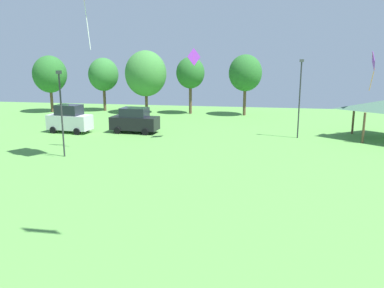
{
  "coord_description": "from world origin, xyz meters",
  "views": [
    {
      "loc": [
        1.94,
        2.62,
        7.43
      ],
      "look_at": [
        -0.32,
        15.77,
        4.44
      ],
      "focal_mm": 38.0,
      "sensor_mm": 36.0,
      "label": 1
    }
  ],
  "objects_px": {
    "treeline_tree_0": "(50,74)",
    "treeline_tree_4": "(245,73)",
    "parked_car_leftmost": "(70,119)",
    "light_post_2": "(61,109)",
    "kite_flying_4": "(194,57)",
    "treeline_tree_3": "(190,73)",
    "kite_flying_9": "(373,63)",
    "treeline_tree_2": "(146,74)",
    "light_post_1": "(300,95)",
    "treeline_tree_1": "(103,75)",
    "parked_car_second_from_left": "(135,120)"
  },
  "relations": [
    {
      "from": "light_post_2",
      "to": "treeline_tree_1",
      "type": "height_order",
      "value": "treeline_tree_1"
    },
    {
      "from": "parked_car_second_from_left",
      "to": "treeline_tree_3",
      "type": "height_order",
      "value": "treeline_tree_3"
    },
    {
      "from": "treeline_tree_0",
      "to": "treeline_tree_2",
      "type": "xyz_separation_m",
      "value": [
        12.28,
        1.14,
        0.14
      ]
    },
    {
      "from": "kite_flying_4",
      "to": "light_post_1",
      "type": "xyz_separation_m",
      "value": [
        8.99,
        2.67,
        -3.25
      ]
    },
    {
      "from": "kite_flying_4",
      "to": "parked_car_leftmost",
      "type": "relative_size",
      "value": 0.34
    },
    {
      "from": "parked_car_second_from_left",
      "to": "light_post_2",
      "type": "bearing_deg",
      "value": -99.29
    },
    {
      "from": "light_post_2",
      "to": "treeline_tree_0",
      "type": "relative_size",
      "value": 0.87
    },
    {
      "from": "parked_car_leftmost",
      "to": "light_post_2",
      "type": "xyz_separation_m",
      "value": [
        3.82,
        -8.73,
        2.23
      ]
    },
    {
      "from": "treeline_tree_4",
      "to": "kite_flying_9",
      "type": "bearing_deg",
      "value": -47.36
    },
    {
      "from": "treeline_tree_2",
      "to": "light_post_2",
      "type": "bearing_deg",
      "value": -89.53
    },
    {
      "from": "treeline_tree_1",
      "to": "kite_flying_9",
      "type": "bearing_deg",
      "value": -24.06
    },
    {
      "from": "kite_flying_9",
      "to": "treeline_tree_4",
      "type": "bearing_deg",
      "value": 132.64
    },
    {
      "from": "light_post_2",
      "to": "treeline_tree_1",
      "type": "distance_m",
      "value": 24.46
    },
    {
      "from": "kite_flying_9",
      "to": "treeline_tree_4",
      "type": "distance_m",
      "value": 16.77
    },
    {
      "from": "kite_flying_4",
      "to": "treeline_tree_3",
      "type": "bearing_deg",
      "value": 101.05
    },
    {
      "from": "treeline_tree_0",
      "to": "treeline_tree_1",
      "type": "relative_size",
      "value": 1.04
    },
    {
      "from": "parked_car_second_from_left",
      "to": "light_post_1",
      "type": "xyz_separation_m",
      "value": [
        15.12,
        0.13,
        2.69
      ]
    },
    {
      "from": "kite_flying_4",
      "to": "parked_car_second_from_left",
      "type": "xyz_separation_m",
      "value": [
        -6.14,
        2.53,
        -5.94
      ]
    },
    {
      "from": "kite_flying_9",
      "to": "light_post_1",
      "type": "xyz_separation_m",
      "value": [
        -5.98,
        -0.58,
        -2.77
      ]
    },
    {
      "from": "light_post_2",
      "to": "treeline_tree_0",
      "type": "xyz_separation_m",
      "value": [
        -12.46,
        21.35,
        1.28
      ]
    },
    {
      "from": "light_post_2",
      "to": "treeline_tree_4",
      "type": "xyz_separation_m",
      "value": [
        12.11,
        22.69,
        1.57
      ]
    },
    {
      "from": "parked_car_second_from_left",
      "to": "light_post_1",
      "type": "relative_size",
      "value": 0.66
    },
    {
      "from": "light_post_2",
      "to": "treeline_tree_3",
      "type": "height_order",
      "value": "treeline_tree_3"
    },
    {
      "from": "light_post_2",
      "to": "treeline_tree_1",
      "type": "relative_size",
      "value": 0.91
    },
    {
      "from": "light_post_1",
      "to": "treeline_tree_0",
      "type": "distance_m",
      "value": 32.07
    },
    {
      "from": "parked_car_second_from_left",
      "to": "treeline_tree_3",
      "type": "distance_m",
      "value": 14.14
    },
    {
      "from": "treeline_tree_3",
      "to": "parked_car_second_from_left",
      "type": "bearing_deg",
      "value": -102.98
    },
    {
      "from": "treeline_tree_1",
      "to": "kite_flying_4",
      "type": "bearing_deg",
      "value": -48.33
    },
    {
      "from": "parked_car_leftmost",
      "to": "light_post_2",
      "type": "bearing_deg",
      "value": -59.12
    },
    {
      "from": "light_post_1",
      "to": "parked_car_second_from_left",
      "type": "bearing_deg",
      "value": -179.49
    },
    {
      "from": "kite_flying_9",
      "to": "treeline_tree_2",
      "type": "height_order",
      "value": "treeline_tree_2"
    },
    {
      "from": "kite_flying_4",
      "to": "treeline_tree_4",
      "type": "bearing_deg",
      "value": 76.79
    },
    {
      "from": "parked_car_leftmost",
      "to": "treeline_tree_1",
      "type": "bearing_deg",
      "value": 106.34
    },
    {
      "from": "treeline_tree_2",
      "to": "treeline_tree_3",
      "type": "xyz_separation_m",
      "value": [
        5.56,
        0.45,
        0.1
      ]
    },
    {
      "from": "parked_car_leftmost",
      "to": "treeline_tree_4",
      "type": "height_order",
      "value": "treeline_tree_4"
    },
    {
      "from": "kite_flying_9",
      "to": "parked_car_leftmost",
      "type": "relative_size",
      "value": 0.78
    },
    {
      "from": "parked_car_leftmost",
      "to": "treeline_tree_1",
      "type": "xyz_separation_m",
      "value": [
        -2.39,
        14.9,
        3.42
      ]
    },
    {
      "from": "kite_flying_9",
      "to": "light_post_2",
      "type": "relative_size",
      "value": 0.54
    },
    {
      "from": "treeline_tree_0",
      "to": "treeline_tree_4",
      "type": "distance_m",
      "value": 24.61
    },
    {
      "from": "parked_car_leftmost",
      "to": "treeline_tree_2",
      "type": "distance_m",
      "value": 14.69
    },
    {
      "from": "kite_flying_4",
      "to": "parked_car_second_from_left",
      "type": "height_order",
      "value": "kite_flying_4"
    },
    {
      "from": "kite_flying_9",
      "to": "light_post_2",
      "type": "height_order",
      "value": "kite_flying_9"
    },
    {
      "from": "treeline_tree_0",
      "to": "treeline_tree_4",
      "type": "height_order",
      "value": "treeline_tree_4"
    },
    {
      "from": "kite_flying_4",
      "to": "light_post_1",
      "type": "relative_size",
      "value": 0.21
    },
    {
      "from": "treeline_tree_3",
      "to": "light_post_2",
      "type": "bearing_deg",
      "value": -103.2
    },
    {
      "from": "kite_flying_4",
      "to": "light_post_2",
      "type": "height_order",
      "value": "kite_flying_4"
    },
    {
      "from": "parked_car_second_from_left",
      "to": "treeline_tree_2",
      "type": "relative_size",
      "value": 0.59
    },
    {
      "from": "parked_car_leftmost",
      "to": "light_post_1",
      "type": "distance_m",
      "value": 21.45
    },
    {
      "from": "parked_car_leftmost",
      "to": "parked_car_second_from_left",
      "type": "xyz_separation_m",
      "value": [
        6.15,
        0.95,
        -0.11
      ]
    },
    {
      "from": "kite_flying_4",
      "to": "parked_car_leftmost",
      "type": "height_order",
      "value": "kite_flying_4"
    }
  ]
}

